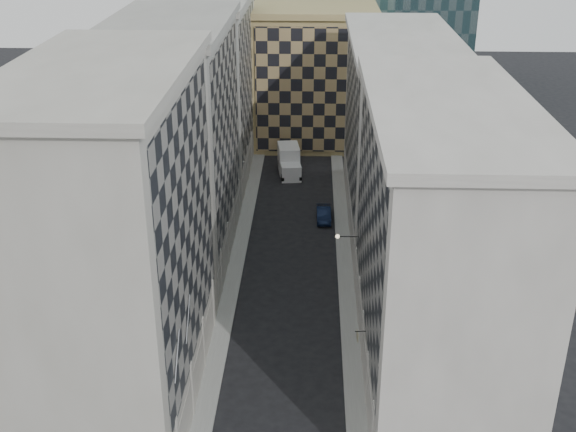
# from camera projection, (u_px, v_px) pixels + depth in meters

# --- Properties ---
(sidewalk_west) EXTENTS (1.50, 100.00, 0.15)m
(sidewalk_west) POSITION_uv_depth(u_px,v_px,m) (236.00, 264.00, 69.64)
(sidewalk_west) COLOR gray
(sidewalk_west) RESTS_ON ground
(sidewalk_east) EXTENTS (1.50, 100.00, 0.15)m
(sidewalk_east) POSITION_uv_depth(u_px,v_px,m) (345.00, 266.00, 69.30)
(sidewalk_east) COLOR gray
(sidewalk_east) RESTS_ON ground
(bldg_left_a) EXTENTS (10.80, 22.80, 23.70)m
(bldg_left_a) POSITION_uv_depth(u_px,v_px,m) (117.00, 244.00, 47.66)
(bldg_left_a) COLOR #A19C90
(bldg_left_a) RESTS_ON ground
(bldg_left_b) EXTENTS (10.80, 22.80, 22.70)m
(bldg_left_b) POSITION_uv_depth(u_px,v_px,m) (176.00, 143.00, 67.85)
(bldg_left_b) COLOR gray
(bldg_left_b) RESTS_ON ground
(bldg_left_c) EXTENTS (10.80, 22.80, 21.70)m
(bldg_left_c) POSITION_uv_depth(u_px,v_px,m) (208.00, 88.00, 88.03)
(bldg_left_c) COLOR #A19C90
(bldg_left_c) RESTS_ON ground
(bldg_right_a) EXTENTS (10.80, 26.80, 20.70)m
(bldg_right_a) POSITION_uv_depth(u_px,v_px,m) (437.00, 242.00, 51.22)
(bldg_right_a) COLOR #ADA79F
(bldg_right_a) RESTS_ON ground
(bldg_right_b) EXTENTS (10.80, 28.80, 19.70)m
(bldg_right_b) POSITION_uv_depth(u_px,v_px,m) (397.00, 131.00, 75.93)
(bldg_right_b) COLOR #ADA79F
(bldg_right_b) RESTS_ON ground
(tan_block) EXTENTS (16.80, 14.80, 18.80)m
(tan_block) POSITION_uv_depth(u_px,v_px,m) (314.00, 75.00, 99.90)
(tan_block) COLOR tan
(tan_block) RESTS_ON ground
(flagpoles_left) EXTENTS (0.10, 6.33, 2.33)m
(flagpoles_left) POSITION_uv_depth(u_px,v_px,m) (183.00, 337.00, 44.56)
(flagpoles_left) COLOR gray
(flagpoles_left) RESTS_ON ground
(bracket_lamp) EXTENTS (1.98, 0.36, 0.36)m
(bracket_lamp) POSITION_uv_depth(u_px,v_px,m) (340.00, 236.00, 61.33)
(bracket_lamp) COLOR black
(bracket_lamp) RESTS_ON ground
(box_truck) EXTENTS (3.33, 6.54, 3.44)m
(box_truck) POSITION_uv_depth(u_px,v_px,m) (289.00, 162.00, 91.22)
(box_truck) COLOR white
(box_truck) RESTS_ON ground
(dark_car) EXTENTS (1.64, 4.44, 1.45)m
(dark_car) POSITION_uv_depth(u_px,v_px,m) (324.00, 214.00, 78.71)
(dark_car) COLOR #0D1833
(dark_car) RESTS_ON ground
(shop_sign) EXTENTS (0.79, 0.69, 0.77)m
(shop_sign) POSITION_uv_depth(u_px,v_px,m) (358.00, 335.00, 52.01)
(shop_sign) COLOR black
(shop_sign) RESTS_ON ground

